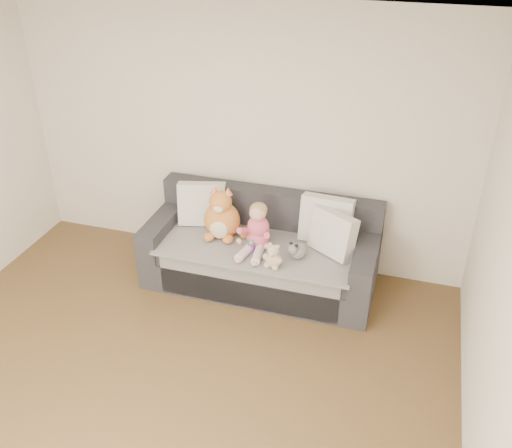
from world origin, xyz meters
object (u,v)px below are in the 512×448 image
(toddler, at_px, (257,230))
(teddy_bear, at_px, (273,258))
(sofa, at_px, (262,254))
(plush_cat, at_px, (222,218))
(sippy_cup, at_px, (251,245))

(toddler, distance_m, teddy_bear, 0.35)
(sofa, bearing_deg, plush_cat, -174.30)
(sippy_cup, bearing_deg, toddler, 63.02)
(sofa, height_order, plush_cat, plush_cat)
(sofa, bearing_deg, teddy_bear, -61.32)
(sofa, height_order, teddy_bear, sofa)
(toddler, relative_size, sippy_cup, 3.81)
(sippy_cup, bearing_deg, teddy_bear, -35.81)
(sofa, bearing_deg, sippy_cup, -98.88)
(sofa, height_order, toddler, toddler)
(plush_cat, bearing_deg, toddler, -21.79)
(sippy_cup, bearing_deg, plush_cat, 152.27)
(sofa, height_order, sippy_cup, sofa)
(sofa, xyz_separation_m, plush_cat, (-0.39, -0.04, 0.36))
(toddler, height_order, sippy_cup, toddler)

